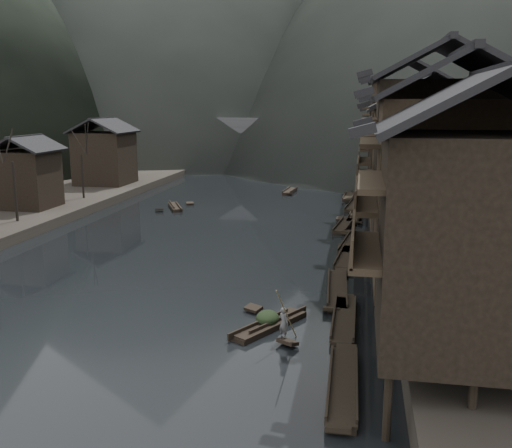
# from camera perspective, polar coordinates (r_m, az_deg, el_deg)

# --- Properties ---
(water) EXTENTS (300.00, 300.00, 0.00)m
(water) POSITION_cam_1_polar(r_m,az_deg,el_deg) (33.63, -13.10, -8.34)
(water) COLOR black
(water) RESTS_ON ground
(left_bank) EXTENTS (40.00, 200.00, 1.20)m
(left_bank) POSITION_cam_1_polar(r_m,az_deg,el_deg) (84.59, -24.26, 3.53)
(left_bank) COLOR #2D2823
(left_bank) RESTS_ON ground
(stilt_houses) EXTENTS (9.00, 67.60, 15.81)m
(stilt_houses) POSITION_cam_1_polar(r_m,az_deg,el_deg) (48.46, 15.71, 8.41)
(stilt_houses) COLOR black
(stilt_houses) RESTS_ON ground
(left_houses) EXTENTS (8.10, 53.20, 8.73)m
(left_houses) POSITION_cam_1_polar(r_m,az_deg,el_deg) (59.57, -23.91, 5.34)
(left_houses) COLOR black
(left_houses) RESTS_ON left_bank
(moored_sampans) EXTENTS (2.78, 68.70, 0.47)m
(moored_sampans) POSITION_cam_1_polar(r_m,az_deg,el_deg) (53.13, 9.36, -0.45)
(moored_sampans) COLOR black
(moored_sampans) RESTS_ON water
(midriver_boats) EXTENTS (13.53, 18.98, 0.44)m
(midriver_boats) POSITION_cam_1_polar(r_m,az_deg,el_deg) (69.17, -2.06, 2.59)
(midriver_boats) COLOR black
(midriver_boats) RESTS_ON water
(stone_bridge) EXTENTS (40.00, 6.00, 9.00)m
(stone_bridge) POSITION_cam_1_polar(r_m,az_deg,el_deg) (101.84, 3.16, 8.38)
(stone_bridge) COLOR #4C4C4F
(stone_bridge) RESTS_ON ground
(hero_sampan) EXTENTS (3.62, 5.25, 0.44)m
(hero_sampan) POSITION_cam_1_polar(r_m,az_deg,el_deg) (30.21, 1.33, -9.97)
(hero_sampan) COLOR black
(hero_sampan) RESTS_ON water
(cargo_heap) EXTENTS (1.22, 1.60, 0.73)m
(cargo_heap) POSITION_cam_1_polar(r_m,az_deg,el_deg) (30.22, 1.15, -8.74)
(cargo_heap) COLOR black
(cargo_heap) RESTS_ON hero_sampan
(boatman) EXTENTS (0.70, 0.66, 1.60)m
(boatman) POSITION_cam_1_polar(r_m,az_deg,el_deg) (28.16, 2.79, -9.39)
(boatman) COLOR slate
(boatman) RESTS_ON hero_sampan
(bamboo_pole) EXTENTS (0.95, 2.02, 3.38)m
(bamboo_pole) POSITION_cam_1_polar(r_m,az_deg,el_deg) (27.33, 3.26, -4.55)
(bamboo_pole) COLOR #8C7A51
(bamboo_pole) RESTS_ON boatman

